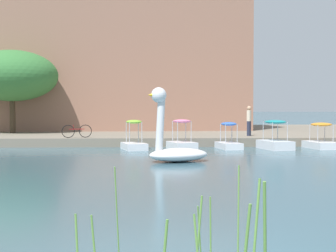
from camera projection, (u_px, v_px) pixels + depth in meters
The scene contains 14 objects.
shore_bank_far at pixel (155, 133), 38.41m from camera, with size 119.05×22.49×0.49m, color slate.
swan_boat at pixel (175, 146), 19.72m from camera, with size 2.77×2.16×2.96m.
pedal_boat_lime at pixel (134, 142), 25.54m from camera, with size 1.50×2.04×1.54m.
pedal_boat_pink at pixel (182, 141), 25.88m from camera, with size 1.61×2.10×1.56m.
pedal_boat_blue at pixel (229, 141), 26.03m from camera, with size 1.28×2.03×1.41m.
pedal_boat_teal at pixel (275, 140), 25.73m from camera, with size 1.62×2.34×1.53m.
pedal_boat_orange at pixel (321, 141), 26.23m from camera, with size 1.53×2.30×1.38m.
tree_broadleaf_left at pixel (185, 76), 38.81m from camera, with size 5.18×5.07×6.55m.
tree_broadleaf_right at pixel (12, 76), 32.92m from camera, with size 6.34×5.92×5.52m.
person_on_path at pixel (249, 119), 29.51m from camera, with size 0.29×0.29×1.79m.
bicycle_parked at pixel (77, 131), 27.74m from camera, with size 1.62×0.53×0.74m.
parked_van at pixel (46, 117), 39.44m from camera, with size 5.08×2.19×1.75m.
apartment_block at pixel (110, 53), 41.64m from camera, with size 21.07×13.34×12.55m, color #996B56.
reed_clump_foreground at pixel (205, 246), 5.60m from camera, with size 2.25×1.12×1.52m.
Camera 1 is at (-0.47, -7.03, 2.13)m, focal length 52.96 mm.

